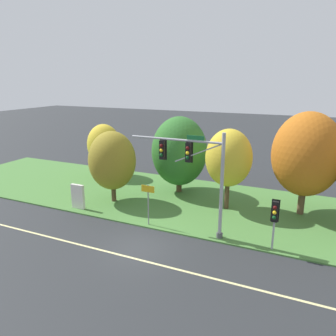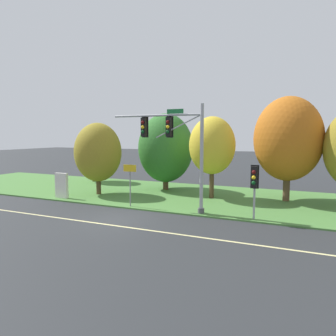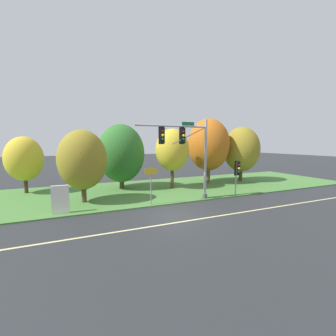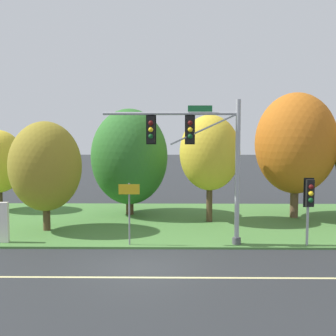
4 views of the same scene
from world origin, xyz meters
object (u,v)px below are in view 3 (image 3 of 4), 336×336
at_px(route_sign_post, 151,180).
at_px(tree_left_of_mast, 83,160).
at_px(tree_nearest_road, 24,159).
at_px(traffic_signal_mast, 188,147).
at_px(tree_tall_centre, 209,145).
at_px(tree_right_far, 241,149).
at_px(pedestrian_signal_near_kerb, 237,170).
at_px(tree_behind_signpost, 121,153).
at_px(tree_mid_verge, 172,150).
at_px(info_kiosk, 60,200).

distance_m(route_sign_post, tree_left_of_mast, 5.66).
bearing_deg(tree_nearest_road, traffic_signal_mast, -33.28).
relative_size(tree_tall_centre, tree_right_far, 1.13).
xyz_separation_m(pedestrian_signal_near_kerb, tree_right_far, (5.62, 5.90, 1.66)).
bearing_deg(tree_behind_signpost, tree_tall_centre, -4.80).
xyz_separation_m(traffic_signal_mast, pedestrian_signal_near_kerb, (4.92, -0.30, -2.14)).
bearing_deg(tree_mid_verge, tree_left_of_mast, -165.59).
height_order(tree_left_of_mast, tree_tall_centre, tree_tall_centre).
relative_size(tree_mid_verge, tree_tall_centre, 0.82).
relative_size(tree_left_of_mast, tree_mid_verge, 0.93).
bearing_deg(pedestrian_signal_near_kerb, traffic_signal_mast, 176.51).
xyz_separation_m(route_sign_post, tree_left_of_mast, (-4.68, 2.83, 1.47)).
bearing_deg(traffic_signal_mast, tree_right_far, 28.01).
distance_m(route_sign_post, tree_right_far, 15.08).
relative_size(pedestrian_signal_near_kerb, tree_nearest_road, 0.59).
bearing_deg(tree_tall_centre, info_kiosk, -159.15).
xyz_separation_m(route_sign_post, tree_behind_signpost, (-0.72, 7.18, 1.72)).
distance_m(tree_nearest_road, tree_behind_signpost, 8.91).
relative_size(traffic_signal_mast, tree_tall_centre, 0.88).
bearing_deg(tree_left_of_mast, tree_tall_centre, 14.03).
bearing_deg(traffic_signal_mast, route_sign_post, -176.99).
height_order(route_sign_post, tree_tall_centre, tree_tall_centre).
xyz_separation_m(pedestrian_signal_near_kerb, tree_tall_centre, (1.20, 6.46, 2.23)).
xyz_separation_m(tree_behind_signpost, tree_right_far, (14.51, -1.41, 0.28)).
bearing_deg(tree_tall_centre, tree_behind_signpost, 175.20).
relative_size(tree_right_far, info_kiosk, 3.50).
relative_size(traffic_signal_mast, tree_nearest_road, 1.25).
bearing_deg(tree_left_of_mast, traffic_signal_mast, -18.51).
bearing_deg(tree_right_far, info_kiosk, -164.94).
height_order(tree_nearest_road, tree_tall_centre, tree_tall_centre).
bearing_deg(pedestrian_signal_near_kerb, tree_mid_verge, 127.93).
xyz_separation_m(tree_tall_centre, info_kiosk, (-15.66, -5.96, -3.55)).
bearing_deg(tree_behind_signpost, tree_nearest_road, 171.17).
xyz_separation_m(tree_left_of_mast, tree_mid_verge, (8.79, 2.26, 0.59)).
height_order(route_sign_post, tree_mid_verge, tree_mid_verge).
bearing_deg(tree_left_of_mast, tree_nearest_road, 130.21).
height_order(tree_behind_signpost, tree_mid_verge, tree_behind_signpost).
xyz_separation_m(pedestrian_signal_near_kerb, tree_behind_signpost, (-8.89, 7.31, 1.37)).
distance_m(tree_tall_centre, info_kiosk, 17.13).
distance_m(pedestrian_signal_near_kerb, route_sign_post, 8.18).
height_order(tree_left_of_mast, info_kiosk, tree_left_of_mast).
bearing_deg(tree_nearest_road, info_kiosk, -68.47).
bearing_deg(tree_nearest_road, tree_behind_signpost, -8.83).
height_order(tree_right_far, info_kiosk, tree_right_far).
height_order(pedestrian_signal_near_kerb, tree_behind_signpost, tree_behind_signpost).
xyz_separation_m(traffic_signal_mast, tree_tall_centre, (6.12, 6.17, 0.09)).
xyz_separation_m(tree_left_of_mast, info_kiosk, (-1.61, -2.45, -2.44)).
relative_size(tree_behind_signpost, tree_mid_verge, 1.07).
height_order(tree_mid_verge, info_kiosk, tree_mid_verge).
bearing_deg(route_sign_post, tree_nearest_road, 138.06).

